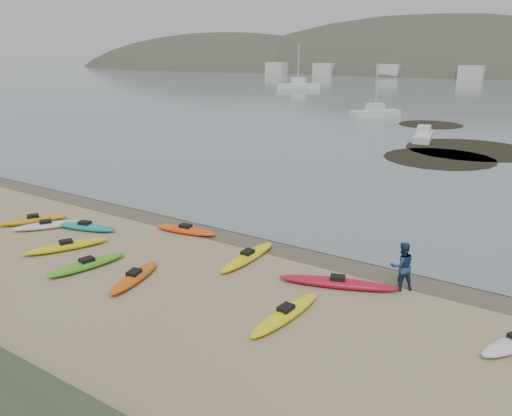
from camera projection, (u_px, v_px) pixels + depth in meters
The scene contains 6 objects.
ground at pixel (256, 238), 23.88m from camera, with size 600.00×600.00×0.00m, color tan.
wet_sand at pixel (253, 240), 23.64m from camera, with size 60.00×60.00×0.00m, color brown.
kayaks at pixel (170, 257), 21.23m from camera, with size 24.72×7.94×0.34m.
person_east at pixel (402, 266), 18.51m from camera, with size 0.91×0.71×1.88m, color navy.
kelp_mats at pixel (450, 145), 46.75m from camera, with size 16.26×27.51×0.04m.
moored_boats at pixel (462, 95), 92.20m from camera, with size 89.06×96.79×1.35m.
Camera 1 is at (12.18, -18.71, 8.62)m, focal length 35.00 mm.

